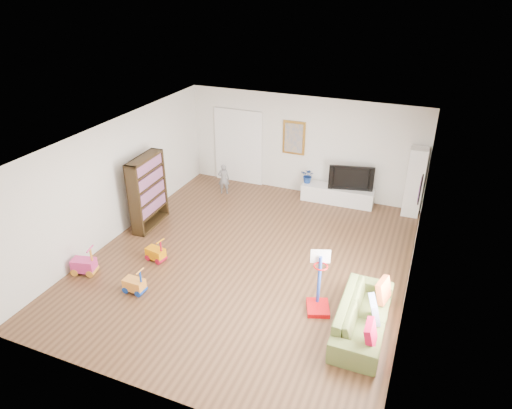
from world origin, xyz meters
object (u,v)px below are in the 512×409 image
at_px(media_console, 337,195).
at_px(sofa, 363,316).
at_px(bookshelf, 148,192).
at_px(basketball_hoop, 320,283).

bearing_deg(media_console, sofa, -73.39).
bearing_deg(bookshelf, media_console, 33.59).
bearing_deg(bookshelf, basketball_hoop, -21.37).
relative_size(sofa, basketball_hoop, 1.70).
bearing_deg(media_console, basketball_hoop, -82.70).
distance_m(media_console, sofa, 4.91).
xyz_separation_m(bookshelf, sofa, (5.47, -1.75, -0.59)).
xyz_separation_m(media_console, bookshelf, (-3.93, -2.92, 0.66)).
bearing_deg(sofa, basketball_hoop, 75.46).
relative_size(media_console, basketball_hoop, 1.60).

